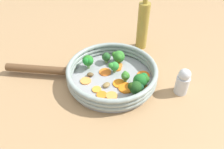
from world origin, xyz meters
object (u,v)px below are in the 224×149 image
at_px(broccoli_floret_4, 118,57).
at_px(oil_bottle, 143,25).
at_px(carrot_slice_0, 86,81).
at_px(broccoli_floret_5, 125,76).
at_px(carrot_slice_10, 117,68).
at_px(broccoli_floret_0, 106,57).
at_px(carrot_slice_8, 144,76).
at_px(carrot_slice_1, 112,96).
at_px(carrot_slice_3, 105,72).
at_px(carrot_slice_7, 97,89).
at_px(skillet, 112,79).
at_px(mushroom_piece_0, 90,75).
at_px(carrot_slice_6, 126,88).
at_px(broccoli_floret_1, 88,61).
at_px(carrot_slice_9, 119,83).
at_px(broccoli_floret_3, 114,66).
at_px(broccoli_floret_2, 141,80).
at_px(carrot_slice_4, 118,65).
at_px(salt_shaker, 183,82).
at_px(mushroom_piece_1, 106,85).
at_px(broccoli_floret_6, 136,88).
at_px(carrot_slice_5, 143,88).

relative_size(broccoli_floret_4, oil_bottle, 0.21).
xyz_separation_m(carrot_slice_0, broccoli_floret_5, (0.02, 0.13, 0.02)).
distance_m(carrot_slice_10, broccoli_floret_0, 0.06).
xyz_separation_m(carrot_slice_8, oil_bottle, (-0.20, 0.03, 0.08)).
height_order(carrot_slice_1, carrot_slice_3, carrot_slice_1).
distance_m(carrot_slice_3, broccoli_floret_0, 0.06).
distance_m(carrot_slice_7, carrot_slice_8, 0.17).
height_order(skillet, broccoli_floret_0, broccoli_floret_0).
bearing_deg(carrot_slice_1, mushroom_piece_0, -149.04).
xyz_separation_m(carrot_slice_6, carrot_slice_8, (-0.05, 0.07, -0.00)).
xyz_separation_m(carrot_slice_6, broccoli_floret_1, (-0.12, -0.12, 0.03)).
bearing_deg(mushroom_piece_0, carrot_slice_9, 61.41).
xyz_separation_m(broccoli_floret_1, broccoli_floret_3, (0.03, 0.09, -0.01)).
bearing_deg(broccoli_floret_2, mushroom_piece_0, -113.31).
xyz_separation_m(carrot_slice_4, broccoli_floret_1, (0.00, -0.11, 0.03)).
bearing_deg(carrot_slice_9, broccoli_floret_1, -133.52).
xyz_separation_m(carrot_slice_1, carrot_slice_8, (-0.08, 0.12, -0.00)).
distance_m(carrot_slice_10, salt_shaker, 0.23).
xyz_separation_m(skillet, broccoli_floret_4, (-0.08, 0.03, 0.03)).
relative_size(carrot_slice_0, carrot_slice_6, 0.75).
relative_size(carrot_slice_9, salt_shaker, 0.45).
relative_size(carrot_slice_1, broccoli_floret_4, 0.74).
bearing_deg(skillet, carrot_slice_1, -7.50).
height_order(carrot_slice_8, carrot_slice_9, carrot_slice_9).
relative_size(carrot_slice_3, oil_bottle, 0.18).
bearing_deg(mushroom_piece_1, carrot_slice_1, 13.82).
bearing_deg(mushroom_piece_0, carrot_slice_7, 13.96).
bearing_deg(carrot_slice_9, skillet, -148.60).
distance_m(carrot_slice_3, broccoli_floret_4, 0.08).
relative_size(broccoli_floret_4, broccoli_floret_6, 0.97).
relative_size(carrot_slice_4, broccoli_floret_2, 0.59).
height_order(carrot_slice_8, mushroom_piece_1, mushroom_piece_1).
height_order(carrot_slice_5, broccoli_floret_3, broccoli_floret_3).
height_order(carrot_slice_3, carrot_slice_8, same).
height_order(skillet, carrot_slice_7, carrot_slice_7).
bearing_deg(carrot_slice_3, mushroom_piece_0, -75.79).
height_order(carrot_slice_6, oil_bottle, oil_bottle).
bearing_deg(broccoli_floret_0, carrot_slice_0, -39.93).
bearing_deg(mushroom_piece_1, carrot_slice_5, 78.79).
xyz_separation_m(carrot_slice_7, carrot_slice_9, (-0.02, 0.08, -0.00)).
distance_m(carrot_slice_3, carrot_slice_9, 0.08).
relative_size(skillet, broccoli_floret_4, 5.86).
distance_m(broccoli_floret_6, mushroom_piece_1, 0.10).
relative_size(carrot_slice_4, mushroom_piece_0, 1.37).
bearing_deg(broccoli_floret_5, carrot_slice_6, -5.96).
xyz_separation_m(carrot_slice_1, carrot_slice_6, (-0.03, 0.05, 0.00)).
distance_m(carrot_slice_9, broccoli_floret_6, 0.07).
bearing_deg(carrot_slice_10, broccoli_floret_4, 166.90).
distance_m(carrot_slice_9, broccoli_floret_1, 0.14).
bearing_deg(carrot_slice_10, mushroom_piece_1, -29.63).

